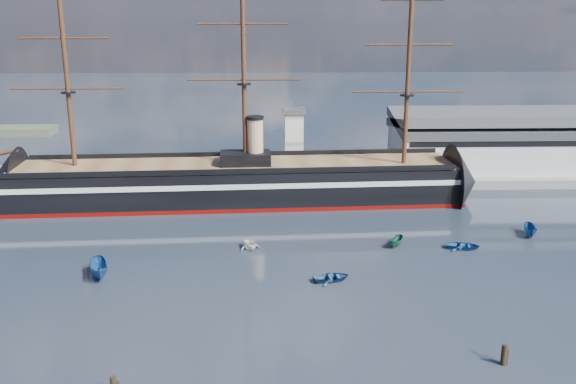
{
  "coord_description": "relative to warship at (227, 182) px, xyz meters",
  "views": [
    {
      "loc": [
        -2.49,
        -65.59,
        37.61
      ],
      "look_at": [
        0.54,
        35.0,
        9.0
      ],
      "focal_mm": 40.0,
      "sensor_mm": 36.0,
      "label": 1
    }
  ],
  "objects": [
    {
      "name": "ground",
      "position": [
        11.0,
        -20.0,
        -4.04
      ],
      "size": [
        600.0,
        600.0,
        0.0
      ],
      "primitive_type": "plane",
      "color": "black",
      "rests_on": "ground"
    },
    {
      "name": "quay",
      "position": [
        21.0,
        16.0,
        -4.04
      ],
      "size": [
        180.0,
        18.0,
        2.0
      ],
      "primitive_type": "cube",
      "color": "slate",
      "rests_on": "ground"
    },
    {
      "name": "warehouse",
      "position": [
        69.0,
        20.0,
        3.95
      ],
      "size": [
        63.0,
        21.0,
        11.6
      ],
      "color": "#B7BABC",
      "rests_on": "ground"
    },
    {
      "name": "quay_tower",
      "position": [
        14.0,
        13.0,
        5.72
      ],
      "size": [
        5.0,
        5.0,
        15.0
      ],
      "color": "silver",
      "rests_on": "ground"
    },
    {
      "name": "warship",
      "position": [
        0.0,
        0.0,
        0.0
      ],
      "size": [
        113.28,
        20.85,
        53.94
      ],
      "rotation": [
        0.0,
        0.0,
        0.05
      ],
      "color": "black",
      "rests_on": "ground"
    },
    {
      "name": "motorboat_a",
      "position": [
        -16.39,
        -38.19,
        -4.04
      ],
      "size": [
        8.22,
        4.98,
        3.09
      ],
      "primitive_type": "imported",
      "rotation": [
        0.0,
        0.0,
        0.3
      ],
      "color": "navy",
      "rests_on": "ground"
    },
    {
      "name": "motorboat_b",
      "position": [
        17.4,
        -40.38,
        -4.04
      ],
      "size": [
        2.19,
        3.61,
        1.57
      ],
      "primitive_type": "imported",
      "rotation": [
        0.0,
        0.0,
        1.84
      ],
      "color": "#2C5080",
      "rests_on": "ground"
    },
    {
      "name": "motorboat_c",
      "position": [
        29.42,
        -26.79,
        -4.04
      ],
      "size": [
        5.22,
        4.07,
        1.99
      ],
      "primitive_type": "imported",
      "rotation": [
        0.0,
        0.0,
        -0.52
      ],
      "color": "#165139",
      "rests_on": "ground"
    },
    {
      "name": "motorboat_d",
      "position": [
        5.19,
        -27.32,
        -4.04
      ],
      "size": [
        6.89,
        5.4,
        2.33
      ],
      "primitive_type": "imported",
      "rotation": [
        0.0,
        0.0,
        0.49
      ],
      "color": "white",
      "rests_on": "ground"
    },
    {
      "name": "motorboat_e",
      "position": [
        40.06,
        -28.26,
        -4.04
      ],
      "size": [
        1.99,
        3.64,
        1.61
      ],
      "primitive_type": "imported",
      "rotation": [
        0.0,
        0.0,
        1.38
      ],
      "color": "#1D508A",
      "rests_on": "ground"
    },
    {
      "name": "motorboat_f",
      "position": [
        53.51,
        -22.4,
        -4.04
      ],
      "size": [
        6.33,
        3.43,
        2.4
      ],
      "primitive_type": "imported",
      "rotation": [
        0.0,
        0.0,
        -0.22
      ],
      "color": "navy",
      "rests_on": "ground"
    },
    {
      "name": "piling_near_right",
      "position": [
        34.07,
        -63.68,
        -4.04
      ],
      "size": [
        0.64,
        0.64,
        3.17
      ],
      "primitive_type": "cylinder",
      "color": "black",
      "rests_on": "ground"
    }
  ]
}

